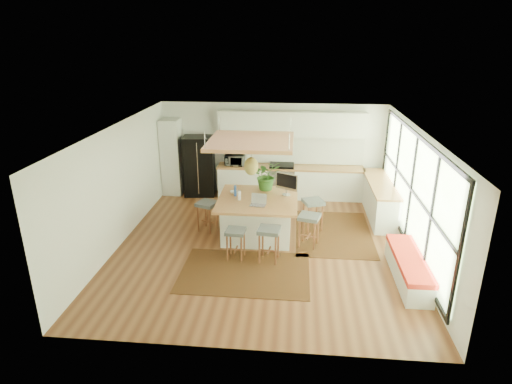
# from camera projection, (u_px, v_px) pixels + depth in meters

# --- Properties ---
(floor) EXTENTS (7.00, 7.00, 0.00)m
(floor) POSITION_uv_depth(u_px,v_px,m) (263.00, 245.00, 9.85)
(floor) COLOR #5D301A
(floor) RESTS_ON ground
(ceiling) EXTENTS (7.00, 7.00, 0.00)m
(ceiling) POSITION_uv_depth(u_px,v_px,m) (263.00, 128.00, 8.92)
(ceiling) COLOR white
(ceiling) RESTS_ON ground
(wall_back) EXTENTS (6.50, 0.00, 6.50)m
(wall_back) POSITION_uv_depth(u_px,v_px,m) (272.00, 149.00, 12.65)
(wall_back) COLOR white
(wall_back) RESTS_ON ground
(wall_front) EXTENTS (6.50, 0.00, 6.50)m
(wall_front) POSITION_uv_depth(u_px,v_px,m) (243.00, 273.00, 6.11)
(wall_front) COLOR white
(wall_front) RESTS_ON ground
(wall_left) EXTENTS (0.00, 7.00, 7.00)m
(wall_left) POSITION_uv_depth(u_px,v_px,m) (119.00, 185.00, 9.67)
(wall_left) COLOR white
(wall_left) RESTS_ON ground
(wall_right) EXTENTS (0.00, 7.00, 7.00)m
(wall_right) POSITION_uv_depth(u_px,v_px,m) (416.00, 194.00, 9.10)
(wall_right) COLOR white
(wall_right) RESTS_ON ground
(window_wall) EXTENTS (0.10, 6.20, 2.60)m
(window_wall) POSITION_uv_depth(u_px,v_px,m) (415.00, 192.00, 9.08)
(window_wall) COLOR black
(window_wall) RESTS_ON wall_right
(pantry) EXTENTS (0.55, 0.60, 2.25)m
(pantry) POSITION_uv_depth(u_px,v_px,m) (172.00, 157.00, 12.69)
(pantry) COLOR silver
(pantry) RESTS_ON floor
(back_counter_base) EXTENTS (4.20, 0.60, 0.88)m
(back_counter_base) POSITION_uv_depth(u_px,v_px,m) (290.00, 183.00, 12.62)
(back_counter_base) COLOR silver
(back_counter_base) RESTS_ON floor
(back_counter_top) EXTENTS (4.24, 0.64, 0.05)m
(back_counter_top) POSITION_uv_depth(u_px,v_px,m) (290.00, 168.00, 12.46)
(back_counter_top) COLOR #A5683A
(back_counter_top) RESTS_ON back_counter_base
(backsplash) EXTENTS (4.20, 0.02, 0.80)m
(backsplash) POSITION_uv_depth(u_px,v_px,m) (291.00, 150.00, 12.59)
(backsplash) COLOR white
(backsplash) RESTS_ON wall_back
(upper_cabinets) EXTENTS (4.20, 0.34, 0.70)m
(upper_cabinets) POSITION_uv_depth(u_px,v_px,m) (292.00, 124.00, 12.16)
(upper_cabinets) COLOR silver
(upper_cabinets) RESTS_ON wall_back
(range) EXTENTS (0.76, 0.62, 1.00)m
(range) POSITION_uv_depth(u_px,v_px,m) (282.00, 180.00, 12.62)
(range) COLOR #A5A5AA
(range) RESTS_ON floor
(right_counter_base) EXTENTS (0.60, 2.50, 0.88)m
(right_counter_base) POSITION_uv_depth(u_px,v_px,m) (380.00, 200.00, 11.31)
(right_counter_base) COLOR silver
(right_counter_base) RESTS_ON floor
(right_counter_top) EXTENTS (0.64, 2.54, 0.05)m
(right_counter_top) POSITION_uv_depth(u_px,v_px,m) (381.00, 183.00, 11.15)
(right_counter_top) COLOR #A5683A
(right_counter_top) RESTS_ON right_counter_base
(window_bench) EXTENTS (0.52, 2.00, 0.50)m
(window_bench) POSITION_uv_depth(u_px,v_px,m) (408.00, 268.00, 8.38)
(window_bench) COLOR silver
(window_bench) RESTS_ON floor
(ceiling_panel) EXTENTS (1.86, 1.86, 0.80)m
(ceiling_panel) POSITION_uv_depth(u_px,v_px,m) (251.00, 153.00, 9.54)
(ceiling_panel) COLOR #A5683A
(ceiling_panel) RESTS_ON ceiling
(rug_near) EXTENTS (2.60, 1.80, 0.01)m
(rug_near) POSITION_uv_depth(u_px,v_px,m) (245.00, 272.00, 8.71)
(rug_near) COLOR black
(rug_near) RESTS_ON floor
(rug_right) EXTENTS (1.80, 2.60, 0.01)m
(rug_right) POSITION_uv_depth(u_px,v_px,m) (333.00, 233.00, 10.43)
(rug_right) COLOR black
(rug_right) RESTS_ON floor
(fridge) EXTENTS (0.94, 0.77, 1.76)m
(fridge) POSITION_uv_depth(u_px,v_px,m) (199.00, 164.00, 12.66)
(fridge) COLOR black
(fridge) RESTS_ON floor
(island) EXTENTS (1.85, 1.85, 0.93)m
(island) POSITION_uv_depth(u_px,v_px,m) (258.00, 217.00, 10.20)
(island) COLOR #A5683A
(island) RESTS_ON floor
(stool_near_left) EXTENTS (0.43, 0.43, 0.68)m
(stool_near_left) POSITION_uv_depth(u_px,v_px,m) (236.00, 243.00, 9.14)
(stool_near_left) COLOR #4B5053
(stool_near_left) RESTS_ON floor
(stool_near_right) EXTENTS (0.50, 0.50, 0.76)m
(stool_near_right) POSITION_uv_depth(u_px,v_px,m) (269.00, 246.00, 9.05)
(stool_near_right) COLOR #4B5053
(stool_near_right) RESTS_ON floor
(stool_right_front) EXTENTS (0.55, 0.55, 0.76)m
(stool_right_front) POSITION_uv_depth(u_px,v_px,m) (309.00, 231.00, 9.69)
(stool_right_front) COLOR #4B5053
(stool_right_front) RESTS_ON floor
(stool_right_back) EXTENTS (0.59, 0.59, 0.77)m
(stool_right_back) POSITION_uv_depth(u_px,v_px,m) (313.00, 216.00, 10.52)
(stool_right_back) COLOR #4B5053
(stool_right_back) RESTS_ON floor
(stool_left_side) EXTENTS (0.57, 0.57, 0.74)m
(stool_left_side) POSITION_uv_depth(u_px,v_px,m) (208.00, 217.00, 10.47)
(stool_left_side) COLOR #4B5053
(stool_left_side) RESTS_ON floor
(laptop) EXTENTS (0.40, 0.42, 0.26)m
(laptop) POSITION_uv_depth(u_px,v_px,m) (258.00, 201.00, 9.58)
(laptop) COLOR #A5A5AA
(laptop) RESTS_ON island
(monitor) EXTENTS (0.62, 0.46, 0.55)m
(monitor) POSITION_uv_depth(u_px,v_px,m) (287.00, 185.00, 10.16)
(monitor) COLOR #A5A5AA
(monitor) RESTS_ON island
(microwave) EXTENTS (0.57, 0.32, 0.38)m
(microwave) POSITION_uv_depth(u_px,v_px,m) (235.00, 159.00, 12.55)
(microwave) COLOR #A5A5AA
(microwave) RESTS_ON back_counter_top
(island_plant) EXTENTS (0.93, 0.96, 0.57)m
(island_plant) POSITION_uv_depth(u_px,v_px,m) (267.00, 178.00, 10.53)
(island_plant) COLOR #1E4C19
(island_plant) RESTS_ON island
(island_bowl) EXTENTS (0.23, 0.23, 0.05)m
(island_bowl) POSITION_uv_depth(u_px,v_px,m) (234.00, 192.00, 10.36)
(island_bowl) COLOR white
(island_bowl) RESTS_ON island
(island_bottle_0) EXTENTS (0.07, 0.07, 0.19)m
(island_bottle_0) POSITION_uv_depth(u_px,v_px,m) (235.00, 192.00, 10.15)
(island_bottle_0) COLOR #2B52AD
(island_bottle_0) RESTS_ON island
(island_bottle_1) EXTENTS (0.07, 0.07, 0.19)m
(island_bottle_1) POSITION_uv_depth(u_px,v_px,m) (240.00, 196.00, 9.90)
(island_bottle_1) COLOR silver
(island_bottle_1) RESTS_ON island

